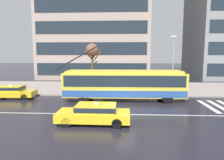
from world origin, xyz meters
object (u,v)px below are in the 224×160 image
at_px(pedestrian_at_shelter, 84,77).
at_px(taxi_queued_behind_bus, 12,91).
at_px(bus_shelter, 118,76).
at_px(street_lamp, 173,60).
at_px(street_tree_bare, 92,52).
at_px(trolleybus, 124,84).
at_px(taxi_oncoming_near, 95,113).
at_px(pedestrian_approaching_curb, 148,77).

bearing_deg(pedestrian_at_shelter, taxi_queued_behind_bus, -152.35).
xyz_separation_m(bus_shelter, street_lamp, (5.93, -1.28, 1.91)).
bearing_deg(street_tree_bare, pedestrian_at_shelter, -159.25).
xyz_separation_m(bus_shelter, street_tree_bare, (-2.93, 0.10, 2.74)).
height_order(trolleybus, street_lamp, street_lamp).
bearing_deg(bus_shelter, taxi_oncoming_near, -96.61).
bearing_deg(bus_shelter, taxi_queued_behind_bus, -160.38).
relative_size(pedestrian_at_shelter, street_tree_bare, 0.37).
relative_size(pedestrian_approaching_curb, street_lamp, 0.32).
xyz_separation_m(pedestrian_at_shelter, street_tree_bare, (0.90, 0.34, 2.91)).
xyz_separation_m(taxi_oncoming_near, taxi_queued_behind_bus, (-9.28, 6.98, -0.00)).
relative_size(taxi_queued_behind_bus, bus_shelter, 1.16).
bearing_deg(trolleybus, taxi_oncoming_near, -106.05).
bearing_deg(pedestrian_at_shelter, street_lamp, -6.04).
distance_m(taxi_queued_behind_bus, pedestrian_approaching_curb, 14.72).
bearing_deg(taxi_queued_behind_bus, taxi_oncoming_near, -36.97).
relative_size(street_lamp, street_tree_bare, 1.13).
distance_m(taxi_queued_behind_bus, street_tree_bare, 9.38).
xyz_separation_m(trolleybus, bus_shelter, (-0.71, 3.95, 0.34)).
bearing_deg(street_lamp, bus_shelter, 167.82).
xyz_separation_m(taxi_oncoming_near, pedestrian_approaching_curb, (4.82, 11.10, 1.02)).
bearing_deg(pedestrian_approaching_curb, taxi_queued_behind_bus, -163.73).
relative_size(taxi_oncoming_near, pedestrian_at_shelter, 2.31).
bearing_deg(pedestrian_at_shelter, pedestrian_approaching_curb, 4.72).
bearing_deg(street_tree_bare, taxi_queued_behind_bus, -153.13).
bearing_deg(bus_shelter, street_lamp, -12.18).
height_order(pedestrian_approaching_curb, street_lamp, street_lamp).
height_order(bus_shelter, pedestrian_at_shelter, bus_shelter).
bearing_deg(pedestrian_approaching_curb, street_lamp, -34.93).
distance_m(trolleybus, bus_shelter, 4.03).
relative_size(taxi_oncoming_near, bus_shelter, 1.22).
bearing_deg(pedestrian_approaching_curb, trolleybus, -123.59).
distance_m(street_lamp, street_tree_bare, 9.00).
xyz_separation_m(street_lamp, street_tree_bare, (-8.86, 1.37, 0.83)).
bearing_deg(taxi_queued_behind_bus, trolleybus, -1.01).
relative_size(bus_shelter, street_lamp, 0.62).
height_order(bus_shelter, pedestrian_approaching_curb, bus_shelter).
bearing_deg(taxi_queued_behind_bus, street_tree_bare, 26.87).
bearing_deg(taxi_oncoming_near, taxi_queued_behind_bus, 143.03).
relative_size(trolleybus, taxi_oncoming_near, 2.66).
height_order(taxi_oncoming_near, street_lamp, street_lamp).
bearing_deg(taxi_queued_behind_bus, bus_shelter, 19.62).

